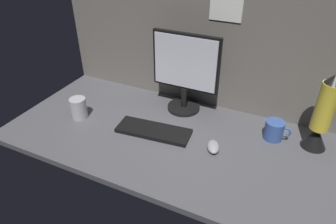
# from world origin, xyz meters

# --- Properties ---
(ground_plane) EXTENTS (1.80, 0.80, 0.03)m
(ground_plane) POSITION_xyz_m (0.00, 0.00, -0.01)
(ground_plane) COLOR #515156
(cubicle_wall_back) EXTENTS (1.80, 0.06, 0.77)m
(cubicle_wall_back) POSITION_xyz_m (0.00, 0.37, 0.38)
(cubicle_wall_back) COLOR slate
(cubicle_wall_back) RESTS_ON ground_plane
(monitor) EXTENTS (0.36, 0.18, 0.43)m
(monitor) POSITION_xyz_m (-0.12, 0.25, 0.23)
(monitor) COLOR black
(monitor) RESTS_ON ground_plane
(keyboard) EXTENTS (0.38, 0.17, 0.02)m
(keyboard) POSITION_xyz_m (-0.17, -0.03, 0.01)
(keyboard) COLOR black
(keyboard) RESTS_ON ground_plane
(mouse) EXTENTS (0.09, 0.11, 0.03)m
(mouse) POSITION_xyz_m (0.14, -0.03, 0.02)
(mouse) COLOR #99999E
(mouse) RESTS_ON ground_plane
(mug_steel) EXTENTS (0.08, 0.08, 0.11)m
(mug_steel) POSITION_xyz_m (-0.59, -0.07, 0.06)
(mug_steel) COLOR #B2B2B7
(mug_steel) RESTS_ON ground_plane
(mug_ceramic_blue) EXTENTS (0.12, 0.09, 0.10)m
(mug_ceramic_blue) POSITION_xyz_m (0.38, 0.18, 0.05)
(mug_ceramic_blue) COLOR #38569E
(mug_ceramic_blue) RESTS_ON ground_plane
(lava_lamp) EXTENTS (0.11, 0.11, 0.37)m
(lava_lamp) POSITION_xyz_m (0.56, 0.20, 0.16)
(lava_lamp) COLOR black
(lava_lamp) RESTS_ON ground_plane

